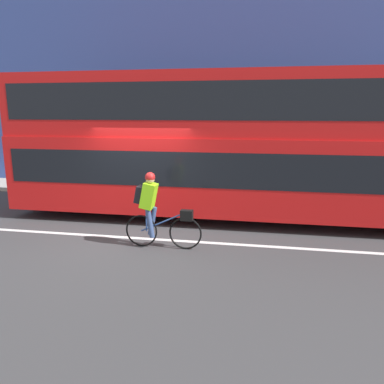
# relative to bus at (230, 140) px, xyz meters

# --- Properties ---
(ground_plane) EXTENTS (80.00, 80.00, 0.00)m
(ground_plane) POSITION_rel_bus_xyz_m (-2.10, -2.06, -2.13)
(ground_plane) COLOR #38383A
(road_center_line) EXTENTS (50.00, 0.14, 0.01)m
(road_center_line) POSITION_rel_bus_xyz_m (-2.10, -2.15, -2.13)
(road_center_line) COLOR silver
(road_center_line) RESTS_ON ground_plane
(sidewalk_curb) EXTENTS (60.00, 1.81, 0.13)m
(sidewalk_curb) POSITION_rel_bus_xyz_m (-2.10, 2.85, -2.07)
(sidewalk_curb) COLOR #A8A399
(sidewalk_curb) RESTS_ON ground_plane
(building_facade) EXTENTS (60.00, 0.30, 7.15)m
(building_facade) POSITION_rel_bus_xyz_m (-2.10, 3.90, 1.44)
(building_facade) COLOR #33478C
(building_facade) RESTS_ON ground_plane
(bus) EXTENTS (11.77, 2.55, 3.86)m
(bus) POSITION_rel_bus_xyz_m (0.00, 0.00, 0.00)
(bus) COLOR black
(bus) RESTS_ON ground_plane
(cyclist_on_bike) EXTENTS (1.69, 0.32, 1.65)m
(cyclist_on_bike) POSITION_rel_bus_xyz_m (-1.35, -2.63, -1.25)
(cyclist_on_bike) COLOR black
(cyclist_on_bike) RESTS_ON ground_plane
(trash_bin) EXTENTS (0.48, 0.48, 0.84)m
(trash_bin) POSITION_rel_bus_xyz_m (-1.09, 2.76, -1.58)
(trash_bin) COLOR #262628
(trash_bin) RESTS_ON sidewalk_curb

